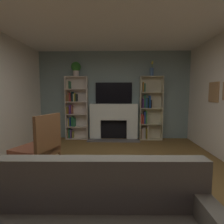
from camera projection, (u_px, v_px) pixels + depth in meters
ground_plane at (109, 189)px, 2.66m from camera, size 7.46×7.46×0.00m
wall_back_accent at (114, 95)px, 5.64m from camera, size 4.72×0.06×2.67m
fireplace at (114, 120)px, 5.57m from camera, size 1.54×0.55×1.08m
tv at (114, 93)px, 5.58m from camera, size 1.11×0.06×0.65m
bookshelf_left at (75, 109)px, 5.60m from camera, size 0.67×0.27×1.91m
bookshelf_right at (148, 110)px, 5.53m from camera, size 0.67×0.28×1.91m
potted_plant at (76, 68)px, 5.42m from camera, size 0.29×0.29×0.42m
vase_with_flowers at (152, 70)px, 5.35m from camera, size 0.10×0.10×0.44m
armchair at (39, 146)px, 3.02m from camera, size 0.78×0.75×1.07m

